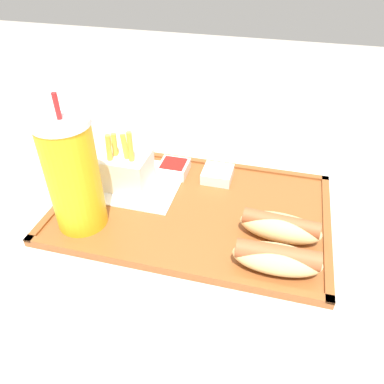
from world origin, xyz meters
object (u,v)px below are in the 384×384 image
at_px(hot_dog_near, 280,226).
at_px(fries_carton, 124,169).
at_px(sauce_cup_mayo, 218,174).
at_px(sauce_cup_ketchup, 174,168).
at_px(hot_dog_far, 277,258).
at_px(soda_cup, 73,175).

xyz_separation_m(hot_dog_near, fries_carton, (0.27, -0.07, 0.01)).
bearing_deg(sauce_cup_mayo, hot_dog_near, 133.38).
relative_size(sauce_cup_mayo, sauce_cup_ketchup, 1.00).
bearing_deg(sauce_cup_ketchup, hot_dog_near, 148.11).
bearing_deg(sauce_cup_ketchup, fries_carton, 39.09).
height_order(hot_dog_far, sauce_cup_ketchup, hot_dog_far).
relative_size(soda_cup, sauce_cup_ketchup, 4.05).
bearing_deg(fries_carton, soda_cup, 76.22).
xyz_separation_m(soda_cup, sauce_cup_ketchup, (-0.10, -0.17, -0.08)).
bearing_deg(hot_dog_far, fries_carton, -25.82).
bearing_deg(sauce_cup_mayo, sauce_cup_ketchup, 0.36).
xyz_separation_m(soda_cup, fries_carton, (-0.03, -0.11, -0.06)).
height_order(hot_dog_far, hot_dog_near, hot_dog_far).
bearing_deg(hot_dog_far, sauce_cup_mayo, -57.98).
distance_m(hot_dog_far, sauce_cup_ketchup, 0.28).
xyz_separation_m(hot_dog_far, sauce_cup_ketchup, (0.20, -0.19, -0.01)).
bearing_deg(fries_carton, sauce_cup_ketchup, -140.91).
height_order(sauce_cup_mayo, sauce_cup_ketchup, same).
relative_size(hot_dog_far, fries_carton, 1.07).
bearing_deg(sauce_cup_mayo, hot_dog_far, 122.02).
xyz_separation_m(soda_cup, sauce_cup_mayo, (-0.18, -0.17, -0.08)).
distance_m(fries_carton, sauce_cup_ketchup, 0.09).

